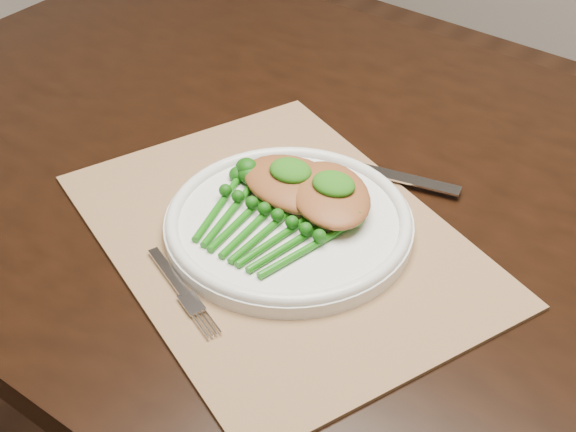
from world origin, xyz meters
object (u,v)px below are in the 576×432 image
Objects in this scene: dining_table at (363,398)px; placemat at (279,237)px; dinner_plate at (289,222)px; broccolini_bundle at (261,227)px; chicken_fillet_left at (295,184)px.

placemat reaches higher than dining_table.
dinner_plate reaches higher than placemat.
placemat is (-0.06, -0.13, 0.38)m from dining_table.
placemat is at bearing 65.40° from broccolini_bundle.
dinner_plate is (-0.05, -0.12, 0.39)m from dining_table.
broccolini_bundle is (0.01, -0.08, -0.01)m from chicken_fillet_left.
broccolini_bundle reaches higher than dinner_plate.
placemat is 1.72× the size of dinner_plate.
chicken_fillet_left reaches higher than placemat.
dinner_plate is 0.05m from chicken_fillet_left.
chicken_fillet_left reaches higher than dinner_plate.
dining_table is 9.67× the size of broccolini_bundle.
dinner_plate is (0.00, 0.01, 0.02)m from placemat.
dining_table is 5.69× the size of dinner_plate.
dinner_plate is 0.04m from broccolini_bundle.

